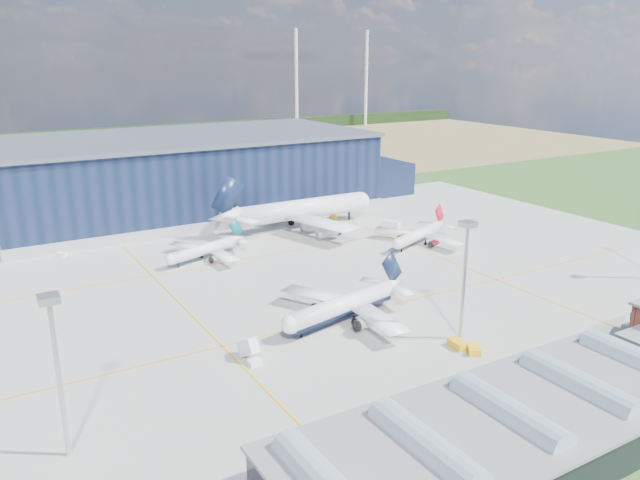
% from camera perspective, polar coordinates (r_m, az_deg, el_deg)
% --- Properties ---
extents(ground, '(600.00, 600.00, 0.00)m').
position_cam_1_polar(ground, '(138.29, 1.07, -5.34)').
color(ground, '#284D1D').
rests_on(ground, ground).
extents(apron, '(220.00, 160.00, 0.08)m').
position_cam_1_polar(apron, '(146.29, -1.00, -4.08)').
color(apron, '#969792').
rests_on(apron, ground).
extents(farmland, '(600.00, 220.00, 0.01)m').
position_cam_1_polar(farmland, '(339.84, -19.01, 6.88)').
color(farmland, '#937F4F').
rests_on(farmland, ground).
extents(treeline, '(600.00, 8.00, 8.00)m').
position_cam_1_polar(treeline, '(417.30, -21.45, 8.83)').
color(treeline, black).
rests_on(treeline, ground).
extents(hangar, '(145.00, 62.00, 26.10)m').
position_cam_1_polar(hangar, '(219.34, -11.49, 5.70)').
color(hangar, '#0F1B33').
rests_on(hangar, ground).
extents(glass_concourse, '(78.00, 23.00, 8.60)m').
position_cam_1_polar(glass_concourse, '(91.88, 18.25, -15.71)').
color(glass_concourse, black).
rests_on(glass_concourse, ground).
extents(light_mast_west, '(2.60, 2.60, 23.00)m').
position_cam_1_polar(light_mast_west, '(87.15, -23.04, -9.29)').
color(light_mast_west, '#B9BBC0').
rests_on(light_mast_west, ground).
extents(light_mast_center, '(2.60, 2.60, 23.00)m').
position_cam_1_polar(light_mast_center, '(116.58, 13.15, -1.93)').
color(light_mast_center, '#B9BBC0').
rests_on(light_mast_center, ground).
extents(airliner_navy, '(40.85, 40.27, 11.23)m').
position_cam_1_polar(airliner_navy, '(124.26, 2.01, -5.14)').
color(airliner_navy, white).
rests_on(airliner_navy, ground).
extents(airliner_red, '(36.96, 36.61, 9.34)m').
position_cam_1_polar(airliner_red, '(177.40, 8.98, 1.00)').
color(airliner_red, white).
rests_on(airliner_red, ground).
extents(airliner_widebody, '(55.93, 54.72, 18.18)m').
position_cam_1_polar(airliner_widebody, '(192.31, -1.66, 3.76)').
color(airliner_widebody, white).
rests_on(airliner_widebody, ground).
extents(airliner_regional, '(33.75, 33.40, 8.68)m').
position_cam_1_polar(airliner_regional, '(165.05, -10.64, -0.38)').
color(airliner_regional, white).
rests_on(airliner_regional, ground).
extents(gse_tug_a, '(2.43, 3.75, 1.51)m').
position_cam_1_polar(gse_tug_a, '(118.28, 12.49, -9.28)').
color(gse_tug_a, yellow).
rests_on(gse_tug_a, ground).
extents(gse_tug_b, '(3.59, 3.82, 1.38)m').
position_cam_1_polar(gse_tug_b, '(116.79, 13.91, -9.77)').
color(gse_tug_b, yellow).
rests_on(gse_tug_b, ground).
extents(gse_cart_a, '(2.51, 3.23, 1.25)m').
position_cam_1_polar(gse_cart_a, '(177.77, -8.41, -0.30)').
color(gse_cart_a, white).
rests_on(gse_cart_a, ground).
extents(gse_van_b, '(4.66, 5.84, 2.44)m').
position_cam_1_polar(gse_van_b, '(194.39, 6.53, 1.41)').
color(gse_van_b, white).
rests_on(gse_van_b, ground).
extents(gse_tug_c, '(2.75, 3.50, 1.34)m').
position_cam_1_polar(gse_tug_c, '(203.74, 1.23, 2.06)').
color(gse_tug_c, yellow).
rests_on(gse_tug_c, ground).
extents(gse_cart_b, '(3.04, 3.14, 1.14)m').
position_cam_1_polar(gse_cart_b, '(179.69, -22.55, -1.25)').
color(gse_cart_b, white).
rests_on(gse_cart_b, ground).
extents(gse_van_c, '(6.20, 4.70, 2.68)m').
position_cam_1_polar(gse_van_c, '(134.70, 26.55, -7.17)').
color(gse_van_c, white).
rests_on(gse_van_c, ground).
extents(airstair, '(2.46, 4.63, 2.82)m').
position_cam_1_polar(airstair, '(112.13, -6.58, -10.10)').
color(airstair, white).
rests_on(airstair, ground).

